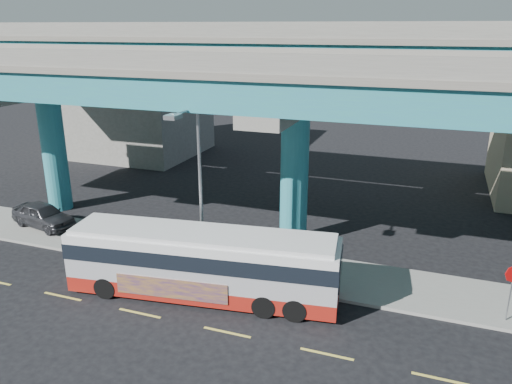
% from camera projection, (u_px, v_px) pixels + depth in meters
% --- Properties ---
extents(ground, '(120.00, 120.00, 0.00)m').
position_uv_depth(ground, '(230.00, 328.00, 19.94)').
color(ground, black).
rests_on(ground, ground).
extents(sidewalk, '(70.00, 4.00, 0.15)m').
position_uv_depth(sidewalk, '(273.00, 267.00, 24.82)').
color(sidewalk, gray).
rests_on(sidewalk, ground).
extents(lane_markings, '(58.00, 0.12, 0.01)m').
position_uv_depth(lane_markings, '(227.00, 332.00, 19.67)').
color(lane_markings, '#D8C64C').
rests_on(lane_markings, ground).
extents(viaduct, '(52.00, 12.40, 11.70)m').
position_uv_depth(viaduct, '(297.00, 75.00, 25.16)').
color(viaduct, teal).
rests_on(viaduct, ground).
extents(building_concrete, '(12.00, 10.00, 9.00)m').
position_uv_depth(building_concrete, '(132.00, 105.00, 46.43)').
color(building_concrete, gray).
rests_on(building_concrete, ground).
extents(transit_bus, '(12.22, 4.15, 3.08)m').
position_uv_depth(transit_bus, '(203.00, 261.00, 21.86)').
color(transit_bus, maroon).
rests_on(transit_bus, ground).
extents(parked_car, '(3.31, 4.89, 1.44)m').
position_uv_depth(parked_car, '(43.00, 215.00, 29.47)').
color(parked_car, '#2C2C31').
rests_on(parked_car, sidewalk).
extents(street_lamp, '(0.50, 2.63, 8.15)m').
position_uv_depth(street_lamp, '(194.00, 169.00, 22.30)').
color(street_lamp, gray).
rests_on(street_lamp, sidewalk).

